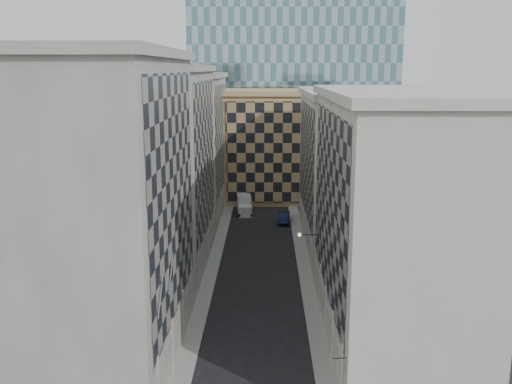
# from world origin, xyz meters

# --- Properties ---
(sidewalk_west) EXTENTS (1.50, 100.00, 0.15)m
(sidewalk_west) POSITION_xyz_m (-5.25, 30.00, 0.07)
(sidewalk_west) COLOR gray
(sidewalk_west) RESTS_ON ground
(sidewalk_east) EXTENTS (1.50, 100.00, 0.15)m
(sidewalk_east) POSITION_xyz_m (5.25, 30.00, 0.07)
(sidewalk_east) COLOR gray
(sidewalk_east) RESTS_ON ground
(bldg_left_a) EXTENTS (10.80, 22.80, 23.70)m
(bldg_left_a) POSITION_xyz_m (-10.88, 11.00, 11.82)
(bldg_left_a) COLOR gray
(bldg_left_a) RESTS_ON ground
(bldg_left_b) EXTENTS (10.80, 22.80, 22.70)m
(bldg_left_b) POSITION_xyz_m (-10.88, 33.00, 11.32)
(bldg_left_b) COLOR gray
(bldg_left_b) RESTS_ON ground
(bldg_left_c) EXTENTS (10.80, 22.80, 21.70)m
(bldg_left_c) POSITION_xyz_m (-10.88, 55.00, 10.83)
(bldg_left_c) COLOR gray
(bldg_left_c) RESTS_ON ground
(bldg_right_a) EXTENTS (10.80, 26.80, 20.70)m
(bldg_right_a) POSITION_xyz_m (10.88, 15.00, 10.32)
(bldg_right_a) COLOR beige
(bldg_right_a) RESTS_ON ground
(bldg_right_b) EXTENTS (10.80, 28.80, 19.70)m
(bldg_right_b) POSITION_xyz_m (10.89, 42.00, 9.85)
(bldg_right_b) COLOR beige
(bldg_right_b) RESTS_ON ground
(tan_block) EXTENTS (16.80, 14.80, 18.80)m
(tan_block) POSITION_xyz_m (2.00, 67.90, 9.44)
(tan_block) COLOR tan
(tan_block) RESTS_ON ground
(church_tower) EXTENTS (7.20, 7.20, 51.50)m
(church_tower) POSITION_xyz_m (0.00, 82.00, 26.95)
(church_tower) COLOR #2C2822
(church_tower) RESTS_ON ground
(flagpoles_left) EXTENTS (0.10, 6.33, 2.33)m
(flagpoles_left) POSITION_xyz_m (-5.90, 6.00, 8.00)
(flagpoles_left) COLOR gray
(flagpoles_left) RESTS_ON ground
(bracket_lamp) EXTENTS (1.98, 0.36, 0.36)m
(bracket_lamp) POSITION_xyz_m (4.38, 24.00, 6.20)
(bracket_lamp) COLOR black
(bracket_lamp) RESTS_ON ground
(box_truck) EXTENTS (2.60, 5.34, 2.83)m
(box_truck) POSITION_xyz_m (-2.55, 56.50, 1.23)
(box_truck) COLOR silver
(box_truck) RESTS_ON ground
(dark_car) EXTENTS (1.92, 4.85, 1.57)m
(dark_car) POSITION_xyz_m (3.50, 51.13, 0.79)
(dark_car) COLOR #0E1335
(dark_car) RESTS_ON ground
(shop_sign) EXTENTS (0.88, 0.77, 0.86)m
(shop_sign) POSITION_xyz_m (5.41, 3.00, 3.83)
(shop_sign) COLOR black
(shop_sign) RESTS_ON ground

